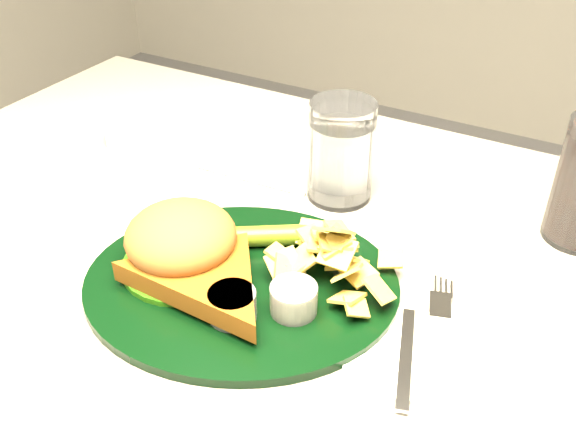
% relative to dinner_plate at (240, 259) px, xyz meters
% --- Properties ---
extents(dinner_plate, '(0.43, 0.40, 0.08)m').
position_rel_dinner_plate_xyz_m(dinner_plate, '(0.00, 0.00, 0.00)').
color(dinner_plate, black).
rests_on(dinner_plate, table).
extents(water_glass, '(0.11, 0.11, 0.13)m').
position_rel_dinner_plate_xyz_m(water_glass, '(0.01, 0.22, 0.03)').
color(water_glass, white).
rests_on(water_glass, table).
extents(fork_napkin, '(0.18, 0.20, 0.01)m').
position_rel_dinner_plate_xyz_m(fork_napkin, '(0.20, -0.01, -0.03)').
color(fork_napkin, white).
rests_on(fork_napkin, table).
extents(ramekin, '(0.06, 0.06, 0.03)m').
position_rel_dinner_plate_xyz_m(ramekin, '(-0.34, 0.19, -0.02)').
color(ramekin, silver).
rests_on(ramekin, table).
extents(wrapped_straw, '(0.18, 0.07, 0.01)m').
position_rel_dinner_plate_xyz_m(wrapped_straw, '(-0.11, 0.19, -0.04)').
color(wrapped_straw, silver).
rests_on(wrapped_straw, table).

